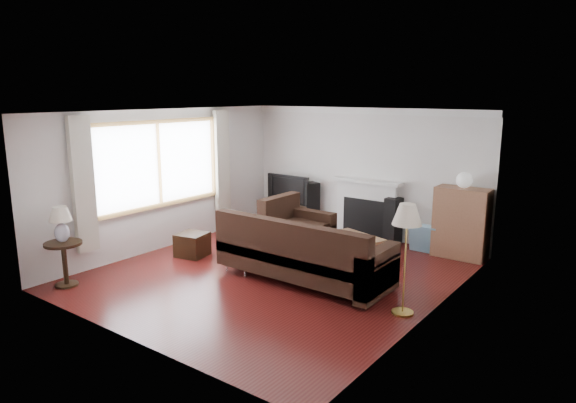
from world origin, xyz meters
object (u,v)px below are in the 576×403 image
Objects in this scene: sectional_sofa at (304,251)px; floor_lamp at (405,260)px; bookshelf at (461,223)px; coffee_table at (355,246)px; tv_stand at (292,214)px; side_table at (65,264)px.

floor_lamp is at bearing -6.84° from sectional_sofa.
bookshelf is at bearing 94.02° from floor_lamp.
floor_lamp is at bearing -85.98° from bookshelf.
bookshelf reaches higher than coffee_table.
tv_stand is at bearing 171.37° from coffee_table.
floor_lamp reaches higher than side_table.
coffee_table is (2.13, -1.04, -0.07)m from tv_stand.
tv_stand is 0.85× the size of bookshelf.
bookshelf is 1.83× the size of side_table.
side_table is at bearing -97.33° from tv_stand.
bookshelf is 0.42× the size of sectional_sofa.
floor_lamp is 4.84m from side_table.
sectional_sofa is 3.50m from side_table.
coffee_table is at bearing -143.49° from bookshelf.
bookshelf is at bearing 0.34° from tv_stand.
bookshelf reaches higher than sectional_sofa.
floor_lamp is 2.18× the size of side_table.
side_table is at bearing -108.95° from coffee_table.
bookshelf is 6.35m from side_table.
side_table is (-2.67, -2.25, -0.13)m from sectional_sofa.
side_table reaches higher than tv_stand.
side_table is (-2.74, -3.71, 0.14)m from coffee_table.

